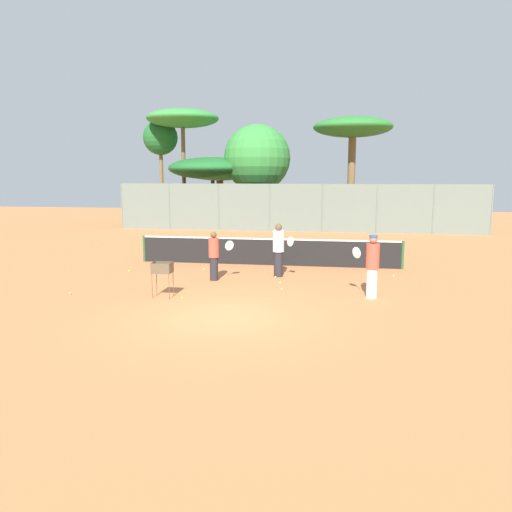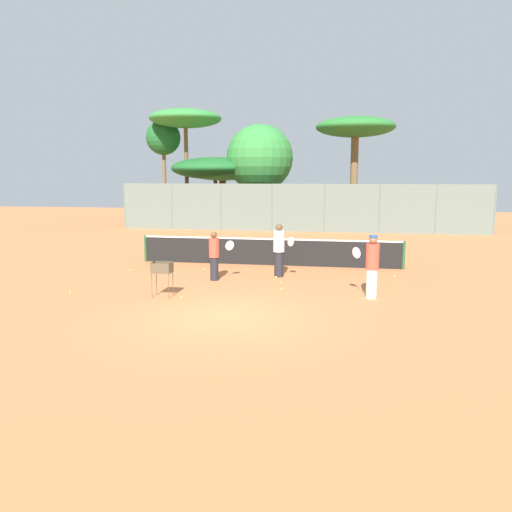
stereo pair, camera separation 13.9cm
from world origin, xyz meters
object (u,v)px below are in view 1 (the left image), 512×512
Objects in this scene: player_yellow_shirt at (279,250)px; parked_car at (286,217)px; player_white_outfit at (214,255)px; player_red_cap at (372,266)px; ball_cart at (162,271)px; tennis_net at (268,251)px.

player_yellow_shirt is 0.44× the size of parked_car.
player_white_outfit is 5.33m from player_red_cap.
ball_cart is 21.34m from parked_car.
tennis_net is at bearing -16.06° from player_red_cap.
ball_cart is at bearing -129.32° from player_white_outfit.
player_yellow_shirt is (-3.03, 2.60, 0.01)m from player_red_cap.
player_yellow_shirt reaches higher than parked_car.
player_white_outfit is 0.91× the size of player_red_cap.
ball_cart is at bearing -92.29° from player_yellow_shirt.
tennis_net is 6.07m from player_red_cap.
tennis_net is 2.33m from player_yellow_shirt.
player_yellow_shirt is at bearing -72.44° from tennis_net.
ball_cart is (-2.25, -5.74, 0.23)m from tennis_net.
player_white_outfit reaches higher than tennis_net.
parked_car is at bearing 68.51° from player_white_outfit.
parked_car is (1.27, 21.30, -0.12)m from ball_cart.
player_yellow_shirt is at bearing -4.57° from player_red_cap.
player_red_cap is at bearing -76.99° from parked_car.
player_white_outfit is 0.89× the size of player_yellow_shirt.
player_white_outfit reaches higher than parked_car.
player_yellow_shirt reaches higher than ball_cart.
parked_car is at bearing 132.70° from player_yellow_shirt.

